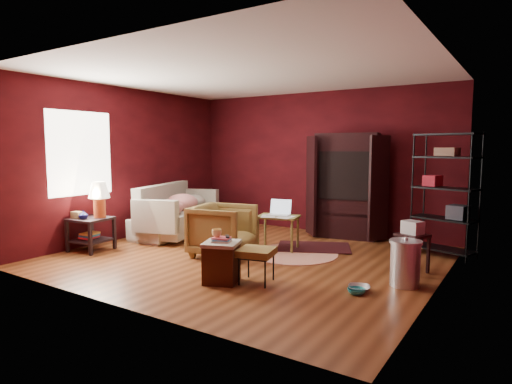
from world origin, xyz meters
The scene contains 18 objects.
room centered at (-0.04, -0.01, 1.40)m, with size 5.54×5.04×2.84m.
sofa centered at (-2.13, 0.68, 0.39)m, with size 2.00×0.58×0.78m, color #A39D8D.
armchair centered at (-0.39, -0.15, 0.44)m, with size 0.86×0.81×0.89m, color black.
pet_bowl_steel centered at (1.99, -0.61, 0.13)m, with size 0.26×0.06×0.26m, color #B0B2B7.
pet_bowl_turquoise centered at (2.00, -0.73, 0.10)m, with size 0.21×0.06×0.21m, color #24A8AB.
vase centered at (-2.40, -1.22, 0.62)m, with size 0.14×0.15×0.14m, color #0C0C3C.
mug centered at (0.35, -1.24, 0.64)m, with size 0.12×0.10×0.12m, color #F6D178.
side_table centered at (-2.37, -1.02, 0.68)m, with size 0.64×0.64×1.14m.
sofa_cushions centered at (-2.13, 0.64, 0.44)m, with size 1.45×2.30×0.90m.
hamper centered at (0.41, -1.23, 0.27)m, with size 0.55×0.55×0.60m.
footstool centered at (0.79, -1.01, 0.38)m, with size 0.51×0.51×0.44m.
rug_round centered at (0.51, 0.54, 0.01)m, with size 1.52×1.52×0.01m.
rug_oriental centered at (0.59, 1.09, 0.02)m, with size 1.44×1.24×0.01m.
laptop_desk centered at (0.14, 0.67, 0.51)m, with size 0.75×0.64×0.82m.
tv_armoire centered at (0.72, 2.24, 1.02)m, with size 1.53×0.96×1.96m.
wire_shelving centered at (2.53, 1.73, 1.05)m, with size 1.02×0.66×1.92m.
small_stand centered at (2.32, 0.53, 0.53)m, with size 0.47×0.47×0.71m.
trash_can centered at (2.39, -0.11, 0.29)m, with size 0.41×0.41×0.61m.
Camera 1 is at (3.64, -5.42, 1.70)m, focal length 30.00 mm.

